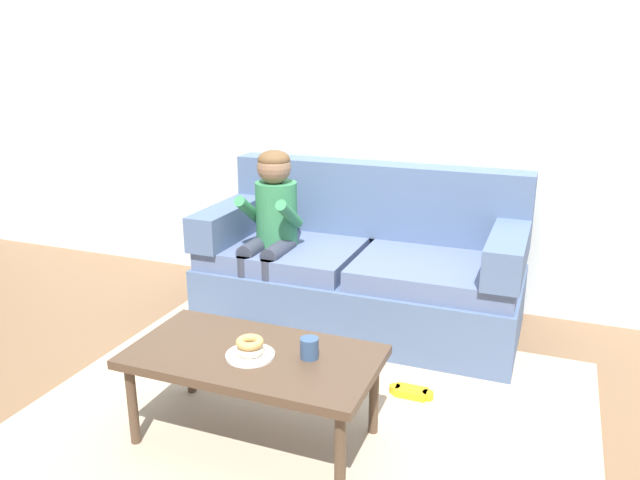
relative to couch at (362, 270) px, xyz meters
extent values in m
plane|color=brown|center=(0.09, -0.85, -0.35)|extent=(10.00, 10.00, 0.00)
cube|color=silver|center=(0.09, 0.55, 1.05)|extent=(8.00, 0.10, 2.80)
cube|color=tan|center=(0.09, -1.10, -0.35)|extent=(2.62, 2.01, 0.01)
cube|color=slate|center=(0.00, -0.05, -0.16)|extent=(1.95, 0.90, 0.38)
cube|color=slate|center=(-0.49, -0.10, 0.09)|extent=(0.94, 0.74, 0.12)
cube|color=slate|center=(0.49, -0.10, 0.09)|extent=(0.94, 0.74, 0.12)
cube|color=slate|center=(0.00, 0.30, 0.39)|extent=(1.95, 0.20, 0.48)
cube|color=slate|center=(-0.88, -0.05, 0.26)|extent=(0.20, 0.90, 0.22)
cube|color=slate|center=(0.88, -0.05, 0.26)|extent=(0.20, 0.90, 0.22)
cube|color=#4C3828|center=(-0.06, -1.39, 0.06)|extent=(1.08, 0.58, 0.04)
cylinder|color=#4C3828|center=(-0.54, -1.62, -0.15)|extent=(0.04, 0.04, 0.39)
cylinder|color=#4C3828|center=(0.42, -1.62, -0.15)|extent=(0.04, 0.04, 0.39)
cylinder|color=#4C3828|center=(-0.54, -1.16, -0.15)|extent=(0.04, 0.04, 0.39)
cylinder|color=#4C3828|center=(0.42, -1.16, -0.15)|extent=(0.04, 0.04, 0.39)
cylinder|color=#337A4C|center=(-0.53, -0.13, 0.35)|extent=(0.26, 0.26, 0.40)
sphere|color=#846047|center=(-0.53, -0.15, 0.64)|extent=(0.21, 0.21, 0.21)
ellipsoid|color=brown|center=(-0.53, -0.15, 0.69)|extent=(0.20, 0.20, 0.12)
cylinder|color=#333847|center=(-0.61, -0.28, 0.16)|extent=(0.11, 0.30, 0.11)
cylinder|color=#333847|center=(-0.61, -0.43, -0.07)|extent=(0.09, 0.09, 0.44)
cube|color=black|center=(-0.61, -0.48, -0.32)|extent=(0.10, 0.20, 0.06)
cylinder|color=#337A4C|center=(-0.67, -0.24, 0.38)|extent=(0.07, 0.29, 0.23)
cylinder|color=#333847|center=(-0.45, -0.28, 0.16)|extent=(0.11, 0.30, 0.11)
cylinder|color=#333847|center=(-0.45, -0.43, -0.07)|extent=(0.09, 0.09, 0.44)
cube|color=black|center=(-0.45, -0.48, -0.32)|extent=(0.10, 0.20, 0.06)
cylinder|color=#337A4C|center=(-0.39, -0.24, 0.38)|extent=(0.07, 0.29, 0.23)
cylinder|color=white|center=(-0.05, -1.42, 0.09)|extent=(0.21, 0.21, 0.01)
torus|color=beige|center=(-0.05, -1.42, 0.11)|extent=(0.15, 0.15, 0.04)
torus|color=tan|center=(-0.05, -1.42, 0.15)|extent=(0.17, 0.17, 0.04)
cylinder|color=#334C72|center=(0.19, -1.34, 0.13)|extent=(0.08, 0.08, 0.09)
cube|color=gold|center=(0.51, -0.79, -0.33)|extent=(0.16, 0.09, 0.05)
cylinder|color=gold|center=(0.43, -0.79, -0.33)|extent=(0.06, 0.06, 0.05)
cylinder|color=gold|center=(0.60, -0.79, -0.33)|extent=(0.06, 0.06, 0.05)
camera|label=1|loc=(1.09, -3.53, 1.35)|focal=34.83mm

